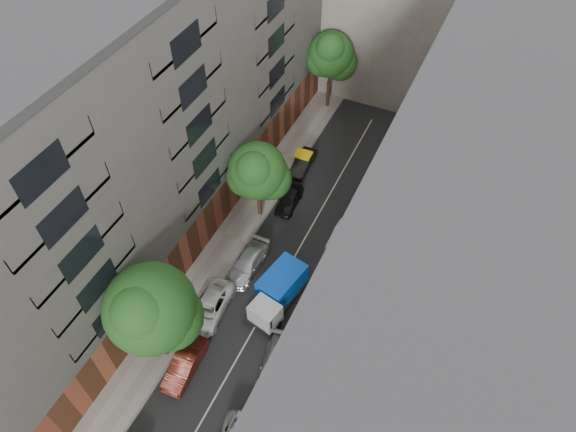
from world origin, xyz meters
The scene contains 22 objects.
ground centered at (0.00, 0.00, 0.00)m, with size 120.00×120.00×0.00m, color #4C4C49.
road_surface centered at (0.00, 0.00, 0.01)m, with size 8.00×44.00×0.02m, color black.
sidewalk_left centered at (-5.50, 0.00, 0.07)m, with size 3.00×44.00×0.15m, color gray.
sidewalk_right centered at (5.50, 0.00, 0.07)m, with size 3.00×44.00×0.15m, color gray.
building_left centered at (-11.00, 0.00, 10.00)m, with size 8.00×44.00×20.00m, color #4C4A47.
building_right centered at (11.00, 0.00, 10.00)m, with size 8.00×44.00×20.00m, color #BEAF94.
building_endcap centered at (0.00, 28.00, 9.00)m, with size 18.00×12.00×18.00m, color gray.
tarp_truck centered at (0.60, -4.02, 1.40)m, with size 3.21×5.86×2.54m.
car_left_1 centered at (-2.80, -11.40, 0.71)m, with size 1.51×4.32×1.42m, color #4B160F.
car_left_2 centered at (-3.60, -6.91, 0.70)m, with size 2.31×5.00×1.39m, color silver.
car_left_3 centered at (-2.88, -2.20, 0.69)m, with size 1.94×4.77×1.38m, color #BABABF.
car_left_4 centered at (-2.80, 5.40, 0.66)m, with size 1.55×3.85×1.31m, color black.
car_left_5 centered at (-3.60, 10.19, 0.65)m, with size 1.38×3.97×1.31m, color black.
car_right_1 centered at (2.80, -8.94, 0.69)m, with size 1.92×4.73×1.37m, color gray.
car_right_2 centered at (3.56, -4.60, 0.65)m, with size 1.53×3.81×1.30m, color black.
car_right_3 centered at (2.80, 3.60, 0.64)m, with size 1.35×3.88×1.28m, color silver.
car_right_4 centered at (3.35, 7.80, 0.64)m, with size 2.13×4.62×1.28m, color gray.
tree_near centered at (-4.50, -11.11, 5.80)m, with size 5.98×5.80×8.75m.
tree_mid centered at (-4.50, 3.18, 5.04)m, with size 5.02×4.71×7.47m.
tree_far centered at (-4.97, 19.89, 5.98)m, with size 4.87×4.52×8.55m.
lamp_post centered at (-4.20, -8.99, 4.28)m, with size 0.36×0.36×6.74m.
pedestrian centered at (5.78, 2.24, 1.03)m, with size 0.64×0.42×1.75m, color black.
Camera 1 is at (9.94, -22.40, 33.22)m, focal length 32.00 mm.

